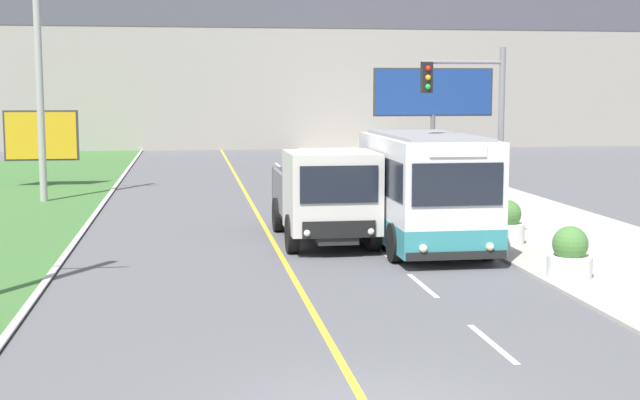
% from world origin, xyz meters
% --- Properties ---
extents(lane_marking_centre, '(2.88, 140.00, 0.01)m').
position_xyz_m(lane_marking_centre, '(0.38, 2.37, 0.00)').
color(lane_marking_centre, gold).
rests_on(lane_marking_centre, ground_plane).
extents(city_bus, '(2.70, 5.86, 3.15)m').
position_xyz_m(city_bus, '(3.96, 12.09, 1.59)').
color(city_bus, silver).
rests_on(city_bus, ground_plane).
extents(dump_truck, '(2.49, 6.34, 2.67)m').
position_xyz_m(dump_truck, '(1.43, 13.13, 1.35)').
color(dump_truck, black).
rests_on(dump_truck, ground_plane).
extents(utility_pole_far, '(1.80, 0.28, 10.78)m').
position_xyz_m(utility_pole_far, '(-7.92, 24.32, 5.45)').
color(utility_pole_far, '#9E9E99').
rests_on(utility_pole_far, ground_plane).
extents(traffic_light_mast, '(2.28, 0.32, 5.44)m').
position_xyz_m(traffic_light_mast, '(5.22, 11.70, 3.48)').
color(traffic_light_mast, slate).
rests_on(traffic_light_mast, ground_plane).
extents(billboard_large, '(6.13, 0.24, 5.39)m').
position_xyz_m(billboard_large, '(9.92, 32.70, 4.05)').
color(billboard_large, '#59595B').
rests_on(billboard_large, ground_plane).
extents(billboard_small, '(3.21, 0.24, 3.41)m').
position_xyz_m(billboard_small, '(-8.79, 29.84, 2.22)').
color(billboard_small, '#59595B').
rests_on(billboard_small, ground_plane).
extents(planter_round_near, '(1.01, 1.01, 1.17)m').
position_xyz_m(planter_round_near, '(6.19, 7.80, 0.59)').
color(planter_round_near, silver).
rests_on(planter_round_near, sidewalk_right).
extents(planter_round_second, '(0.97, 0.97, 1.21)m').
position_xyz_m(planter_round_second, '(6.36, 12.30, 0.62)').
color(planter_round_second, silver).
rests_on(planter_round_second, sidewalk_right).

